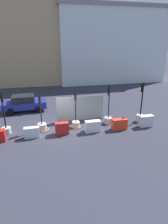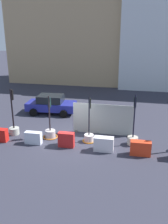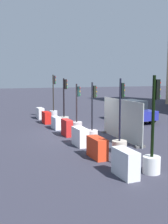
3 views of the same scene
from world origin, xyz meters
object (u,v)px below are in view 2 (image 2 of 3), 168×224
object	(u,v)px
traffic_light_1	(14,126)
construction_barrier_1	(0,135)
construction_barrier_2	(33,138)
construction_barrier_5	(140,148)
traffic_light_3	(89,135)
traffic_light_4	(133,137)
traffic_light_2	(50,131)
car_blue_estate	(51,104)
construction_barrier_3	(66,140)
construction_barrier_4	(104,144)

from	to	relation	value
traffic_light_1	construction_barrier_1	size ratio (longest dim) A/B	3.21
construction_barrier_2	construction_barrier_5	size ratio (longest dim) A/B	0.90
traffic_light_3	construction_barrier_2	bearing A→B (deg)	-162.85
traffic_light_4	construction_barrier_5	distance (m)	1.36
traffic_light_2	construction_barrier_5	distance (m)	5.91
traffic_light_1	car_blue_estate	xyz separation A→B (m)	(0.99, 4.75, 0.18)
traffic_light_4	construction_barrier_2	world-z (taller)	traffic_light_4
construction_barrier_5	traffic_light_1	bearing A→B (deg)	171.90
construction_barrier_3	traffic_light_4	bearing A→B (deg)	16.43
traffic_light_1	traffic_light_3	distance (m)	5.17
traffic_light_3	traffic_light_4	size ratio (longest dim) A/B	0.93
traffic_light_2	traffic_light_4	xyz separation A→B (m)	(5.32, 0.07, 0.09)
traffic_light_1	construction_barrier_1	world-z (taller)	traffic_light_1
traffic_light_1	construction_barrier_5	xyz separation A→B (m)	(8.34, -1.19, -0.17)
construction_barrier_3	construction_barrier_5	distance (m)	4.38
traffic_light_4	construction_barrier_3	world-z (taller)	traffic_light_4
construction_barrier_1	car_blue_estate	bearing A→B (deg)	77.06
traffic_light_3	car_blue_estate	distance (m)	6.37
construction_barrier_4	car_blue_estate	size ratio (longest dim) A/B	0.28
traffic_light_2	traffic_light_4	world-z (taller)	traffic_light_4
construction_barrier_1	construction_barrier_4	size ratio (longest dim) A/B	0.85
traffic_light_3	construction_barrier_4	distance (m)	1.53
traffic_light_1	car_blue_estate	world-z (taller)	traffic_light_1
construction_barrier_2	car_blue_estate	world-z (taller)	car_blue_estate
construction_barrier_5	construction_barrier_1	bearing A→B (deg)	179.93
construction_barrier_1	construction_barrier_5	size ratio (longest dim) A/B	0.84
construction_barrier_1	construction_barrier_2	size ratio (longest dim) A/B	0.94
traffic_light_3	construction_barrier_1	size ratio (longest dim) A/B	3.04
construction_barrier_1	traffic_light_3	bearing A→B (deg)	11.46
traffic_light_1	traffic_light_3	world-z (taller)	traffic_light_1
construction_barrier_1	construction_barrier_2	xyz separation A→B (m)	(2.22, 0.10, -0.03)
construction_barrier_4	construction_barrier_3	bearing A→B (deg)	178.23
traffic_light_2	construction_barrier_4	distance (m)	3.86
traffic_light_3	construction_barrier_4	xyz separation A→B (m)	(1.08, -1.08, -0.02)
traffic_light_1	traffic_light_4	size ratio (longest dim) A/B	0.98
traffic_light_2	traffic_light_1	bearing A→B (deg)	-179.54
traffic_light_1	traffic_light_4	distance (m)	7.89
traffic_light_2	car_blue_estate	bearing A→B (deg)	108.39
construction_barrier_2	construction_barrier_5	world-z (taller)	construction_barrier_5
construction_barrier_4	traffic_light_3	bearing A→B (deg)	134.95
construction_barrier_3	car_blue_estate	size ratio (longest dim) A/B	0.23
traffic_light_2	construction_barrier_2	xyz separation A→B (m)	(-0.71, -1.10, -0.03)
construction_barrier_1	construction_barrier_5	bearing A→B (deg)	-0.07
traffic_light_1	traffic_light_2	world-z (taller)	traffic_light_1
construction_barrier_1	car_blue_estate	distance (m)	6.09
traffic_light_1	construction_barrier_2	size ratio (longest dim) A/B	3.00
construction_barrier_5	car_blue_estate	size ratio (longest dim) A/B	0.28
traffic_light_4	traffic_light_1	bearing A→B (deg)	-179.36
construction_barrier_2	construction_barrier_4	size ratio (longest dim) A/B	0.91
traffic_light_2	construction_barrier_3	world-z (taller)	traffic_light_2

